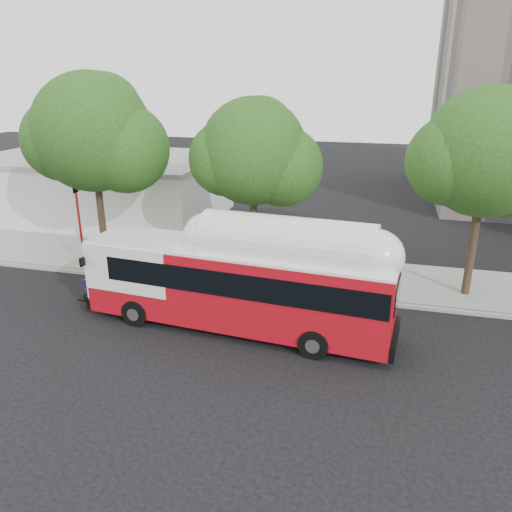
# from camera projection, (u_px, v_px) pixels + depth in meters

# --- Properties ---
(ground) EXTENTS (120.00, 120.00, 0.00)m
(ground) POSITION_uv_depth(u_px,v_px,m) (240.00, 332.00, 19.54)
(ground) COLOR black
(ground) RESTS_ON ground
(sidewalk) EXTENTS (60.00, 5.00, 0.15)m
(sidewalk) POSITION_uv_depth(u_px,v_px,m) (275.00, 271.00, 25.43)
(sidewalk) COLOR gray
(sidewalk) RESTS_ON ground
(curb_strip) EXTENTS (60.00, 0.30, 0.15)m
(curb_strip) POSITION_uv_depth(u_px,v_px,m) (263.00, 291.00, 23.07)
(curb_strip) COLOR gray
(curb_strip) RESTS_ON ground
(red_curb_segment) EXTENTS (10.00, 0.32, 0.16)m
(red_curb_segment) POSITION_uv_depth(u_px,v_px,m) (202.00, 284.00, 23.76)
(red_curb_segment) COLOR maroon
(red_curb_segment) RESTS_ON ground
(street_tree_left) EXTENTS (6.67, 5.80, 9.74)m
(street_tree_left) POSITION_uv_depth(u_px,v_px,m) (102.00, 137.00, 24.33)
(street_tree_left) COLOR #2D2116
(street_tree_left) RESTS_ON ground
(street_tree_mid) EXTENTS (5.75, 5.00, 8.62)m
(street_tree_mid) POSITION_uv_depth(u_px,v_px,m) (262.00, 156.00, 23.17)
(street_tree_mid) COLOR #2D2116
(street_tree_mid) RESTS_ON ground
(street_tree_right) EXTENTS (6.21, 5.40, 9.18)m
(street_tree_right) POSITION_uv_depth(u_px,v_px,m) (497.00, 158.00, 20.53)
(street_tree_right) COLOR #2D2116
(street_tree_right) RESTS_ON ground
(low_commercial_bldg) EXTENTS (16.20, 10.20, 4.25)m
(low_commercial_bldg) POSITION_uv_depth(u_px,v_px,m) (103.00, 186.00, 34.81)
(low_commercial_bldg) COLOR silver
(low_commercial_bldg) RESTS_ON ground
(transit_bus) EXTENTS (13.06, 3.71, 3.81)m
(transit_bus) POSITION_uv_depth(u_px,v_px,m) (239.00, 287.00, 19.26)
(transit_bus) COLOR #B10C17
(transit_bus) RESTS_ON ground
(signal_pole) EXTENTS (0.12, 0.40, 4.26)m
(signal_pole) POSITION_uv_depth(u_px,v_px,m) (80.00, 228.00, 25.23)
(signal_pole) COLOR #A21311
(signal_pole) RESTS_ON ground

